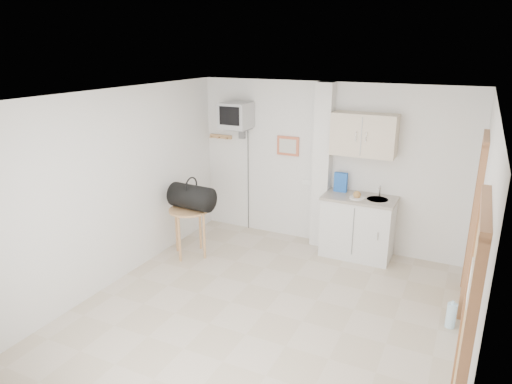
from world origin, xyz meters
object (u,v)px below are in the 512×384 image
at_px(crt_television, 236,116).
at_px(water_bottle, 451,315).
at_px(round_table, 189,216).
at_px(duffel_bag, 192,197).

bearing_deg(crt_television, water_bottle, -22.20).
bearing_deg(round_table, water_bottle, -4.61).
xyz_separation_m(crt_television, water_bottle, (3.43, -1.40, -1.79)).
relative_size(crt_television, round_table, 2.97).
height_order(round_table, water_bottle, round_table).
bearing_deg(crt_television, duffel_bag, -98.89).
bearing_deg(crt_television, round_table, -100.25).
bearing_deg(water_bottle, round_table, 175.39).
height_order(crt_television, round_table, crt_television).
bearing_deg(duffel_bag, crt_television, 85.09).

